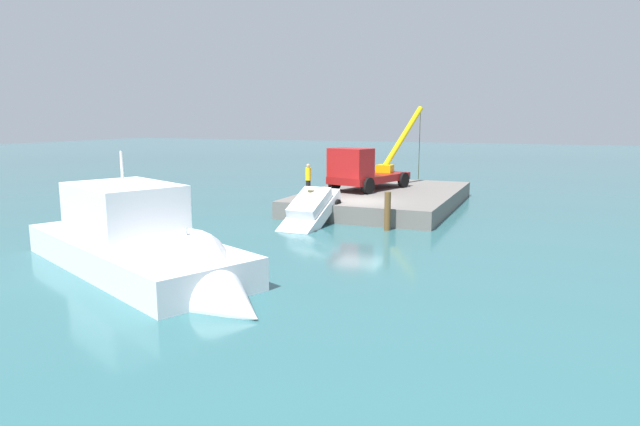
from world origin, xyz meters
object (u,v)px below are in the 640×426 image
Objects in this scene: crane_truck at (364,169)px; salvaged_car at (310,211)px; moored_yacht at (157,267)px; dock_worker at (308,178)px.

crane_truck reaches higher than salvaged_car.
crane_truck is 18.31m from moored_yacht.
salvaged_car is at bearing -3.70° from crane_truck.
salvaged_car is at bearing 24.64° from dock_worker.
dock_worker is 15.67m from moored_yacht.
crane_truck is 0.67× the size of moored_yacht.
salvaged_car is 0.32× the size of moored_yacht.
dock_worker is 5.43m from salvaged_car.
crane_truck is 2.08× the size of salvaged_car.
dock_worker is at bearing -175.69° from moored_yacht.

